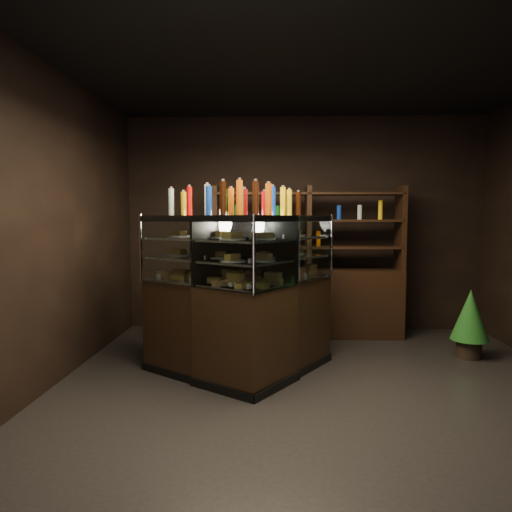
# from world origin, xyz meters

# --- Properties ---
(ground) EXTENTS (5.00, 5.00, 0.00)m
(ground) POSITION_xyz_m (0.00, 0.00, 0.00)
(ground) COLOR black
(ground) RESTS_ON ground
(room_shell) EXTENTS (5.02, 5.02, 3.01)m
(room_shell) POSITION_xyz_m (0.00, 0.00, 1.94)
(room_shell) COLOR black
(room_shell) RESTS_ON ground
(display_case) EXTENTS (2.03, 1.65, 1.62)m
(display_case) POSITION_xyz_m (-0.74, 0.54, 0.54)
(display_case) COLOR black
(display_case) RESTS_ON ground
(food_display) EXTENTS (1.56, 1.21, 0.49)m
(food_display) POSITION_xyz_m (-0.74, 0.53, 1.20)
(food_display) COLOR #BA8E42
(food_display) RESTS_ON display_case
(bottles_top) EXTENTS (1.38, 1.07, 0.30)m
(bottles_top) POSITION_xyz_m (-0.74, 0.54, 1.75)
(bottles_top) COLOR #B20C0A
(bottles_top) RESTS_ON display_case
(potted_conifer) EXTENTS (0.41, 0.41, 0.88)m
(potted_conifer) POSITION_xyz_m (1.80, 1.17, 0.51)
(potted_conifer) COLOR black
(potted_conifer) RESTS_ON ground
(back_shelving) EXTENTS (2.50, 0.47, 2.00)m
(back_shelving) POSITION_xyz_m (0.03, 2.05, 0.61)
(back_shelving) COLOR black
(back_shelving) RESTS_ON ground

